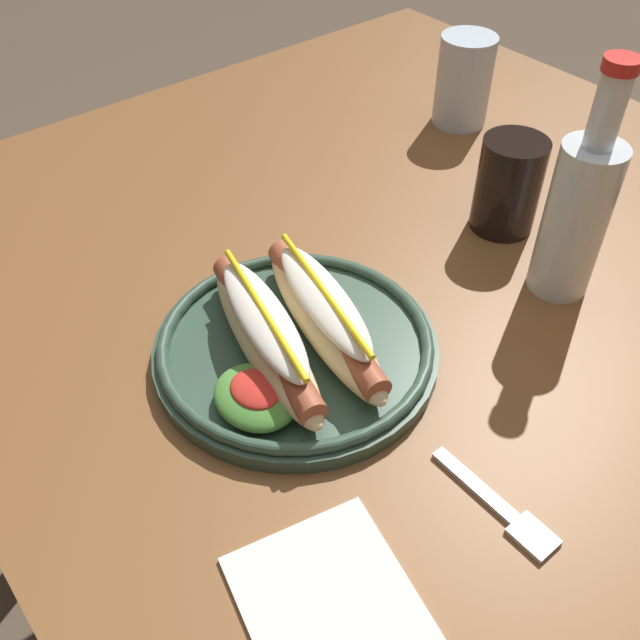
{
  "coord_description": "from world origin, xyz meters",
  "views": [
    {
      "loc": [
        0.36,
        -0.49,
        1.24
      ],
      "look_at": [
        -0.02,
        -0.18,
        0.77
      ],
      "focal_mm": 39.96,
      "sensor_mm": 36.0,
      "label": 1
    }
  ],
  "objects_px": {
    "glass_bottle": "(578,211)",
    "fork": "(502,509)",
    "hot_dog_plate": "(294,339)",
    "water_cup": "(464,81)",
    "napkin": "(328,601)",
    "soda_cup": "(508,185)"
  },
  "relations": [
    {
      "from": "fork",
      "to": "napkin",
      "type": "xyz_separation_m",
      "value": [
        -0.03,
        -0.15,
        -0.0
      ]
    },
    {
      "from": "glass_bottle",
      "to": "water_cup",
      "type": "bearing_deg",
      "value": 149.35
    },
    {
      "from": "fork",
      "to": "water_cup",
      "type": "height_order",
      "value": "water_cup"
    },
    {
      "from": "water_cup",
      "to": "glass_bottle",
      "type": "relative_size",
      "value": 0.49
    },
    {
      "from": "water_cup",
      "to": "napkin",
      "type": "bearing_deg",
      "value": -54.41
    },
    {
      "from": "glass_bottle",
      "to": "fork",
      "type": "bearing_deg",
      "value": -60.9
    },
    {
      "from": "glass_bottle",
      "to": "napkin",
      "type": "relative_size",
      "value": 1.93
    },
    {
      "from": "napkin",
      "to": "fork",
      "type": "bearing_deg",
      "value": 79.13
    },
    {
      "from": "soda_cup",
      "to": "glass_bottle",
      "type": "xyz_separation_m",
      "value": [
        0.11,
        -0.04,
        0.04
      ]
    },
    {
      "from": "water_cup",
      "to": "fork",
      "type": "bearing_deg",
      "value": -44.17
    },
    {
      "from": "water_cup",
      "to": "napkin",
      "type": "height_order",
      "value": "water_cup"
    },
    {
      "from": "fork",
      "to": "glass_bottle",
      "type": "relative_size",
      "value": 0.48
    },
    {
      "from": "fork",
      "to": "water_cup",
      "type": "distance_m",
      "value": 0.64
    },
    {
      "from": "hot_dog_plate",
      "to": "glass_bottle",
      "type": "xyz_separation_m",
      "value": [
        0.09,
        0.29,
        0.07
      ]
    },
    {
      "from": "hot_dog_plate",
      "to": "soda_cup",
      "type": "xyz_separation_m",
      "value": [
        -0.02,
        0.32,
        0.03
      ]
    },
    {
      "from": "napkin",
      "to": "hot_dog_plate",
      "type": "bearing_deg",
      "value": 148.0
    },
    {
      "from": "fork",
      "to": "hot_dog_plate",
      "type": "bearing_deg",
      "value": -173.68
    },
    {
      "from": "soda_cup",
      "to": "fork",
      "type": "bearing_deg",
      "value": -49.47
    },
    {
      "from": "soda_cup",
      "to": "glass_bottle",
      "type": "bearing_deg",
      "value": -18.85
    },
    {
      "from": "hot_dog_plate",
      "to": "napkin",
      "type": "xyz_separation_m",
      "value": [
        0.21,
        -0.13,
        -0.02
      ]
    },
    {
      "from": "fork",
      "to": "glass_bottle",
      "type": "bearing_deg",
      "value": 119.25
    },
    {
      "from": "water_cup",
      "to": "napkin",
      "type": "xyz_separation_m",
      "value": [
        0.43,
        -0.6,
        -0.06
      ]
    }
  ]
}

